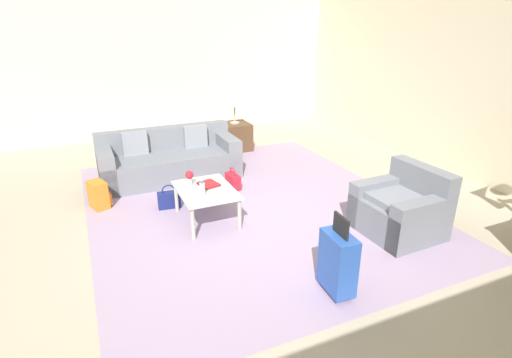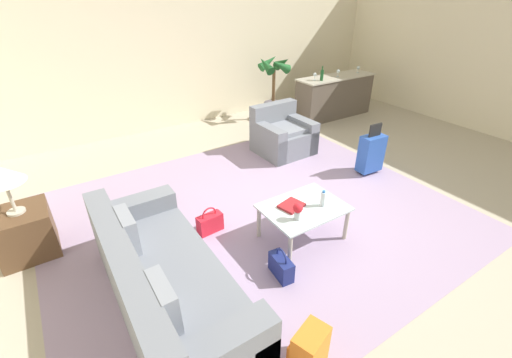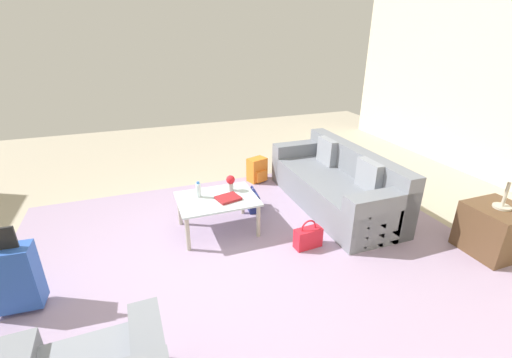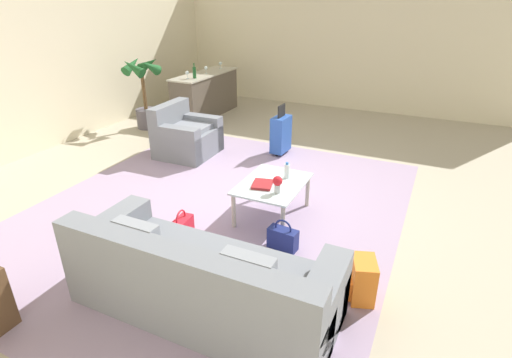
{
  "view_description": "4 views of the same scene",
  "coord_description": "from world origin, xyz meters",
  "px_view_note": "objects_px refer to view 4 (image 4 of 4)",
  "views": [
    {
      "loc": [
        4.27,
        -1.85,
        2.53
      ],
      "look_at": [
        0.07,
        0.01,
        0.69
      ],
      "focal_mm": 28.0,
      "sensor_mm": 36.0,
      "label": 1
    },
    {
      "loc": [
        -2.67,
        -2.98,
        2.71
      ],
      "look_at": [
        -0.91,
        -0.25,
        0.87
      ],
      "focal_mm": 24.0,
      "sensor_mm": 36.0,
      "label": 2
    },
    {
      "loc": [
        0.43,
        3.17,
        2.32
      ],
      "look_at": [
        -0.8,
        -0.2,
        0.77
      ],
      "focal_mm": 24.0,
      "sensor_mm": 36.0,
      "label": 3
    },
    {
      "loc": [
        -4.36,
        -2.15,
        2.51
      ],
      "look_at": [
        -0.74,
        -0.44,
        0.63
      ],
      "focal_mm": 28.0,
      "sensor_mm": 36.0,
      "label": 4
    }
  ],
  "objects_px": {
    "wine_glass_left_of_centre": "(206,68)",
    "suitcase_blue": "(281,134)",
    "armchair": "(184,137)",
    "flower_vase": "(278,183)",
    "water_bottle": "(287,171)",
    "wine_bottle_green": "(194,72)",
    "handbag_navy": "(283,238)",
    "coffee_table": "(273,187)",
    "potted_palm": "(144,92)",
    "backpack_orange": "(362,280)",
    "handbag_red": "(182,228)",
    "coffee_table_book": "(262,184)",
    "wine_glass_leftmost": "(187,73)",
    "wine_glass_right_of_centre": "(220,64)",
    "couch": "(199,286)",
    "bar_console": "(206,94)"
  },
  "relations": [
    {
      "from": "wine_glass_left_of_centre",
      "to": "suitcase_blue",
      "type": "xyz_separation_m",
      "value": [
        -1.5,
        -2.36,
        -0.68
      ]
    },
    {
      "from": "armchair",
      "to": "flower_vase",
      "type": "distance_m",
      "value": 2.78
    },
    {
      "from": "water_bottle",
      "to": "wine_bottle_green",
      "type": "bearing_deg",
      "value": 48.36
    },
    {
      "from": "suitcase_blue",
      "to": "handbag_navy",
      "type": "bearing_deg",
      "value": -157.46
    },
    {
      "from": "coffee_table",
      "to": "wine_bottle_green",
      "type": "xyz_separation_m",
      "value": [
        2.95,
        2.99,
        0.65
      ]
    },
    {
      "from": "wine_glass_left_of_centre",
      "to": "handbag_navy",
      "type": "bearing_deg",
      "value": -140.0
    },
    {
      "from": "armchair",
      "to": "potted_palm",
      "type": "distance_m",
      "value": 1.83
    },
    {
      "from": "armchair",
      "to": "backpack_orange",
      "type": "relative_size",
      "value": 2.39
    },
    {
      "from": "water_bottle",
      "to": "backpack_orange",
      "type": "bearing_deg",
      "value": -135.31
    },
    {
      "from": "potted_palm",
      "to": "handbag_red",
      "type": "bearing_deg",
      "value": -135.97
    },
    {
      "from": "coffee_table_book",
      "to": "backpack_orange",
      "type": "height_order",
      "value": "coffee_table_book"
    },
    {
      "from": "armchair",
      "to": "coffee_table_book",
      "type": "bearing_deg",
      "value": -124.19
    },
    {
      "from": "handbag_red",
      "to": "backpack_orange",
      "type": "distance_m",
      "value": 2.01
    },
    {
      "from": "handbag_navy",
      "to": "potted_palm",
      "type": "distance_m",
      "value": 4.98
    },
    {
      "from": "coffee_table_book",
      "to": "backpack_orange",
      "type": "bearing_deg",
      "value": -136.43
    },
    {
      "from": "flower_vase",
      "to": "handbag_red",
      "type": "xyz_separation_m",
      "value": [
        -0.67,
        0.87,
        -0.45
      ]
    },
    {
      "from": "wine_glass_leftmost",
      "to": "wine_glass_right_of_centre",
      "type": "relative_size",
      "value": 1.0
    },
    {
      "from": "armchair",
      "to": "wine_glass_leftmost",
      "type": "xyz_separation_m",
      "value": [
        1.54,
        0.93,
        0.74
      ]
    },
    {
      "from": "couch",
      "to": "backpack_orange",
      "type": "relative_size",
      "value": 5.67
    },
    {
      "from": "bar_console",
      "to": "flower_vase",
      "type": "bearing_deg",
      "value": -138.86
    },
    {
      "from": "water_bottle",
      "to": "wine_glass_leftmost",
      "type": "bearing_deg",
      "value": 50.41
    },
    {
      "from": "backpack_orange",
      "to": "bar_console",
      "type": "bearing_deg",
      "value": 44.27
    },
    {
      "from": "wine_glass_leftmost",
      "to": "handbag_navy",
      "type": "bearing_deg",
      "value": -134.7
    },
    {
      "from": "couch",
      "to": "wine_glass_left_of_centre",
      "type": "relative_size",
      "value": 14.7
    },
    {
      "from": "wine_glass_right_of_centre",
      "to": "backpack_orange",
      "type": "relative_size",
      "value": 0.39
    },
    {
      "from": "handbag_red",
      "to": "handbag_navy",
      "type": "relative_size",
      "value": 1.0
    },
    {
      "from": "armchair",
      "to": "water_bottle",
      "type": "height_order",
      "value": "armchair"
    },
    {
      "from": "couch",
      "to": "wine_glass_right_of_centre",
      "type": "bearing_deg",
      "value": 28.11
    },
    {
      "from": "wine_bottle_green",
      "to": "suitcase_blue",
      "type": "bearing_deg",
      "value": -112.45
    },
    {
      "from": "bar_console",
      "to": "potted_palm",
      "type": "bearing_deg",
      "value": 155.22
    },
    {
      "from": "couch",
      "to": "bar_console",
      "type": "distance_m",
      "value": 6.18
    },
    {
      "from": "wine_glass_leftmost",
      "to": "potted_palm",
      "type": "bearing_deg",
      "value": 136.61
    },
    {
      "from": "coffee_table",
      "to": "handbag_red",
      "type": "bearing_deg",
      "value": 141.05
    },
    {
      "from": "bar_console",
      "to": "wine_glass_right_of_centre",
      "type": "relative_size",
      "value": 12.45
    },
    {
      "from": "bar_console",
      "to": "wine_glass_left_of_centre",
      "type": "height_order",
      "value": "wine_glass_left_of_centre"
    },
    {
      "from": "potted_palm",
      "to": "couch",
      "type": "bearing_deg",
      "value": -136.39
    },
    {
      "from": "couch",
      "to": "water_bottle",
      "type": "bearing_deg",
      "value": 0.0
    },
    {
      "from": "armchair",
      "to": "backpack_orange",
      "type": "xyz_separation_m",
      "value": [
        -2.3,
        -3.46,
        -0.1
      ]
    },
    {
      "from": "armchair",
      "to": "wine_bottle_green",
      "type": "height_order",
      "value": "wine_bottle_green"
    },
    {
      "from": "couch",
      "to": "armchair",
      "type": "height_order",
      "value": "armchair"
    },
    {
      "from": "handbag_navy",
      "to": "suitcase_blue",
      "type": "bearing_deg",
      "value": 22.54
    },
    {
      "from": "bar_console",
      "to": "wine_glass_leftmost",
      "type": "height_order",
      "value": "wine_glass_leftmost"
    },
    {
      "from": "coffee_table_book",
      "to": "handbag_red",
      "type": "xyz_separation_m",
      "value": [
        -0.77,
        0.64,
        -0.34
      ]
    },
    {
      "from": "potted_palm",
      "to": "wine_bottle_green",
      "type": "bearing_deg",
      "value": -43.72
    },
    {
      "from": "coffee_table",
      "to": "water_bottle",
      "type": "bearing_deg",
      "value": -26.57
    },
    {
      "from": "flower_vase",
      "to": "wine_glass_left_of_centre",
      "type": "xyz_separation_m",
      "value": [
        3.72,
        3.21,
        0.46
      ]
    },
    {
      "from": "wine_glass_leftmost",
      "to": "wine_glass_right_of_centre",
      "type": "xyz_separation_m",
      "value": [
        1.32,
        -0.02,
        0.0
      ]
    },
    {
      "from": "wine_glass_right_of_centre",
      "to": "wine_bottle_green",
      "type": "xyz_separation_m",
      "value": [
        -1.21,
        -0.09,
        0.01
      ]
    },
    {
      "from": "wine_glass_left_of_centre",
      "to": "wine_glass_right_of_centre",
      "type": "distance_m",
      "value": 0.66
    },
    {
      "from": "flower_vase",
      "to": "wine_bottle_green",
      "type": "distance_m",
      "value": 4.48
    }
  ]
}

